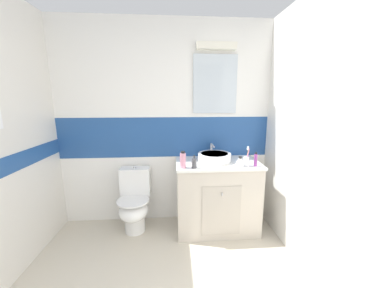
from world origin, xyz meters
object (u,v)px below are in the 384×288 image
Objects in this scene: sink_basin at (214,157)px; soap_dispenser at (194,163)px; lotion_bottle_short at (240,162)px; toothbrush_cup at (246,160)px; mouthwash_bottle at (183,160)px; toilet at (135,202)px; toothpaste_tube_upright at (256,160)px.

sink_basin is 0.36m from soap_dispenser.
lotion_bottle_short is (0.50, 0.00, -0.00)m from soap_dispenser.
mouthwash_bottle is at bearing -178.95° from toothbrush_cup.
toothbrush_cup is 1.91× the size of lotion_bottle_short.
toothpaste_tube_upright reaches higher than toilet.
toilet is at bearing 168.14° from lotion_bottle_short.
soap_dispenser is 0.50m from lotion_bottle_short.
soap_dispenser is 0.68m from toothpaste_tube_upright.
soap_dispenser is (-0.58, -0.03, -0.01)m from toothbrush_cup.
mouthwash_bottle is at bearing 173.29° from soap_dispenser.
sink_basin is 1.10m from toilet.
lotion_bottle_short is (1.20, -0.25, 0.55)m from toilet.
toothbrush_cup is 0.58m from soap_dispenser.
toothpaste_tube_upright is (0.68, 0.02, 0.02)m from soap_dispenser.
sink_basin is 3.72× the size of lotion_bottle_short.
soap_dispenser is (0.70, -0.25, 0.55)m from toilet.
toothpaste_tube_upright is at bearing 5.54° from lotion_bottle_short.
sink_basin reaches higher than toothpaste_tube_upright.
sink_basin is 1.95× the size of toothbrush_cup.
toilet is 1.50m from toothpaste_tube_upright.
sink_basin is at bearing 43.04° from soap_dispenser.
toothbrush_cup reaches higher than toothpaste_tube_upright.
mouthwash_bottle is (-0.80, -0.01, 0.01)m from toothpaste_tube_upright.
toilet is 1.34m from lotion_bottle_short.
mouthwash_bottle is at bearing 178.91° from lotion_bottle_short.
toothbrush_cup is at bearing 175.95° from toothpaste_tube_upright.
toothbrush_cup is 1.52× the size of soap_dispenser.
toothpaste_tube_upright is (0.18, 0.02, 0.02)m from lotion_bottle_short.
toilet is 4.16× the size of mouthwash_bottle.
lotion_bottle_short is at bearing -162.57° from toothbrush_cup.
toilet is 0.92m from soap_dispenser.
lotion_bottle_short is 0.62m from mouthwash_bottle.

